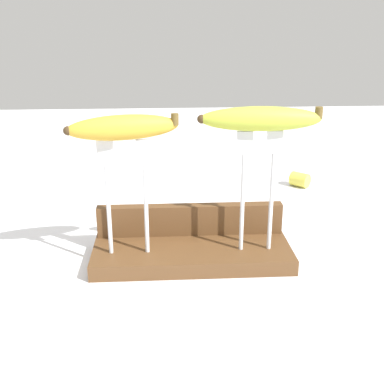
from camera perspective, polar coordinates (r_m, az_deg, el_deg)
The scene contains 9 objects.
ground_plane at distance 0.86m, azimuth 0.00°, elevation -7.98°, with size 3.00×3.00×0.00m, color silver.
wooden_board at distance 0.85m, azimuth 0.00°, elevation -7.19°, with size 0.34×0.13×0.03m, color brown.
board_backstop at distance 0.88m, azimuth -0.22°, elevation -3.22°, with size 0.33×0.02×0.06m, color brown.
fork_stand_left at distance 0.79m, azimuth -7.66°, elevation 0.52°, with size 0.09×0.01×0.19m.
fork_stand_right at distance 0.80m, azimuth 7.68°, elevation 1.24°, with size 0.07×0.01×0.20m.
banana_raised_left at distance 0.76m, azimuth -7.99°, elevation 7.47°, with size 0.18×0.08×0.04m.
banana_raised_right at distance 0.77m, azimuth 8.02°, elevation 8.45°, with size 0.20×0.05×0.04m.
fork_fallen_near at distance 0.97m, azimuth -3.83°, elevation -4.44°, with size 0.16×0.13×0.01m.
banana_chunk_near at distance 1.24m, azimuth 12.42°, elevation 1.43°, with size 0.06×0.06×0.04m.
Camera 1 is at (-0.05, -0.76, 0.40)m, focal length 45.75 mm.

